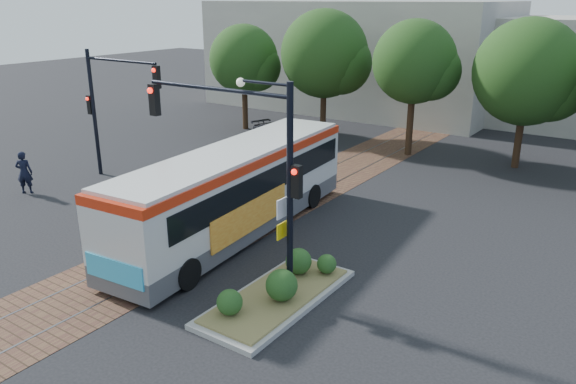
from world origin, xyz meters
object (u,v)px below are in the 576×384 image
at_px(city_bus, 237,187).
at_px(officer, 24,172).
at_px(signal_pole_main, 253,154).
at_px(signal_pole_left, 108,98).
at_px(parked_car, 277,134).
at_px(traffic_island, 280,289).

relative_size(city_bus, officer, 6.30).
height_order(city_bus, signal_pole_main, signal_pole_main).
xyz_separation_m(signal_pole_left, officer, (-1.45, -3.70, -2.91)).
distance_m(signal_pole_left, parked_car, 10.84).
distance_m(city_bus, parked_car, 13.68).
xyz_separation_m(officer, parked_car, (3.79, 13.75, -0.40)).
height_order(signal_pole_left, officer, signal_pole_left).
height_order(traffic_island, signal_pole_left, signal_pole_left).
distance_m(signal_pole_left, officer, 4.92).
xyz_separation_m(signal_pole_main, signal_pole_left, (-12.23, 4.80, -0.29)).
distance_m(traffic_island, parked_car, 18.47).
xyz_separation_m(city_bus, signal_pole_left, (-9.09, 1.79, 2.10)).
bearing_deg(parked_car, city_bus, -130.20).
xyz_separation_m(city_bus, traffic_island, (4.10, -3.11, -1.44)).
bearing_deg(city_bus, signal_pole_main, -48.49).
distance_m(city_bus, traffic_island, 5.34).
bearing_deg(signal_pole_main, traffic_island, -5.36).
distance_m(traffic_island, signal_pole_main, 3.95).
height_order(city_bus, parked_car, city_bus).
relative_size(signal_pole_left, parked_car, 1.56).
bearing_deg(officer, traffic_island, 136.99).
bearing_deg(signal_pole_main, signal_pole_left, 158.55).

